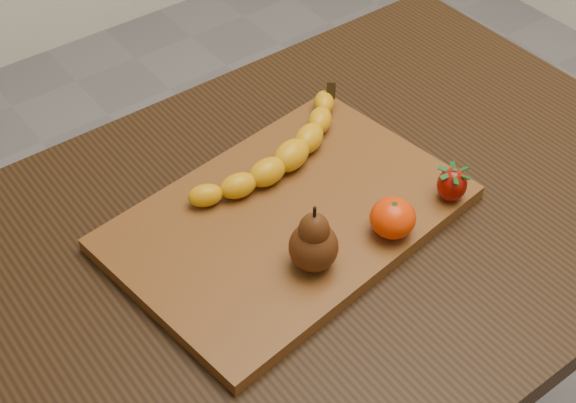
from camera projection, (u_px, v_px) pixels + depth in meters
table at (333, 257)px, 1.15m from camera, size 1.00×0.70×0.76m
cutting_board at (288, 218)px, 1.05m from camera, size 0.48×0.35×0.02m
banana at (291, 155)px, 1.10m from camera, size 0.27×0.13×0.04m
pear at (314, 237)px, 0.95m from camera, size 0.07×0.07×0.10m
mandarin at (393, 218)px, 1.00m from camera, size 0.07×0.07×0.05m
strawberry at (452, 183)px, 1.05m from camera, size 0.05×0.05×0.05m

